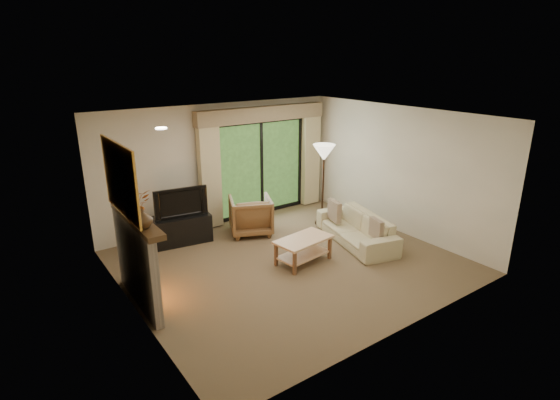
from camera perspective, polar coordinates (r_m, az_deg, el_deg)
floor at (r=7.92m, az=1.27°, el=-8.13°), size 5.50×5.50×0.00m
ceiling at (r=7.15m, az=1.42°, el=10.84°), size 5.50×5.50×0.00m
wall_back at (r=9.48m, az=-7.74°, el=4.60°), size 5.00×0.00×5.00m
wall_front at (r=5.76m, az=16.43°, el=-5.34°), size 5.00×0.00×5.00m
wall_left at (r=6.28m, az=-19.26°, el=-3.59°), size 0.00×5.00×5.00m
wall_right at (r=9.28m, az=15.13°, el=3.82°), size 0.00×5.00×5.00m
fireplace at (r=6.73m, az=-18.23°, el=-7.71°), size 0.24×1.70×1.37m
mirror at (r=6.28m, az=-20.11°, el=2.57°), size 0.07×1.45×1.02m
sliding_door at (r=9.97m, az=-2.47°, el=4.26°), size 2.26×0.10×2.16m
curtain_left at (r=9.21m, az=-9.17°, el=3.48°), size 0.45×0.18×2.35m
curtain_right at (r=10.64m, az=3.98°, el=5.69°), size 0.45×0.18×2.35m
cornice at (r=9.67m, az=-2.28°, el=11.18°), size 3.20×0.24×0.32m
media_console at (r=8.83m, az=-12.72°, el=-3.72°), size 1.17×0.65×0.56m
tv at (r=8.64m, az=-12.98°, el=-0.19°), size 1.04×0.28×0.59m
armchair at (r=9.05m, az=-3.85°, el=-2.00°), size 1.10×1.12×0.78m
sofa at (r=8.75m, az=9.92°, el=-3.66°), size 1.25×2.12×0.58m
pillow_near at (r=8.27m, az=12.47°, el=-3.66°), size 0.18×0.37×0.36m
pillow_far at (r=9.02m, az=7.12°, el=-1.39°), size 0.21×0.43×0.42m
coffee_table at (r=7.84m, az=3.07°, el=-6.58°), size 1.09×0.70×0.46m
floor_lamp at (r=9.41m, az=5.63°, el=1.94°), size 0.52×0.52×1.77m
vase at (r=6.02m, az=-17.48°, el=-2.32°), size 0.27×0.27×0.26m
branches at (r=6.25m, az=-18.40°, el=-0.76°), size 0.47×0.43×0.45m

